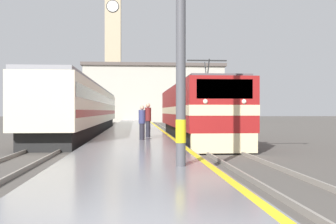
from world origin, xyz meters
The scene contains 10 objects.
ground_plane centered at (0.00, 30.00, 0.00)m, with size 200.00×200.00×0.00m, color #514C47.
platform centered at (0.00, 25.00, 0.20)m, with size 4.27×140.00×0.40m.
rail_track_near centered at (3.68, 25.00, 0.03)m, with size 2.83×140.00×0.16m.
rail_track_far centered at (-3.93, 25.00, 0.03)m, with size 2.84×140.00×0.16m.
locomotive_train centered at (3.68, 19.08, 1.77)m, with size 2.92×16.21×4.41m.
passenger_train centered at (-3.93, 27.83, 2.02)m, with size 2.92×31.66×3.74m.
person_on_platform centered at (0.74, 16.84, 1.37)m, with size 0.34×0.34×1.85m.
second_waiting_passenger centered at (0.38, 14.83, 1.28)m, with size 0.34×0.34×1.69m.
clock_tower centered at (-4.50, 75.50, 14.53)m, with size 3.93×3.93×27.65m.
station_building centered at (3.03, 61.74, 4.75)m, with size 23.00×10.02×9.45m.
Camera 1 is at (0.06, -4.64, 1.81)m, focal length 42.00 mm.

